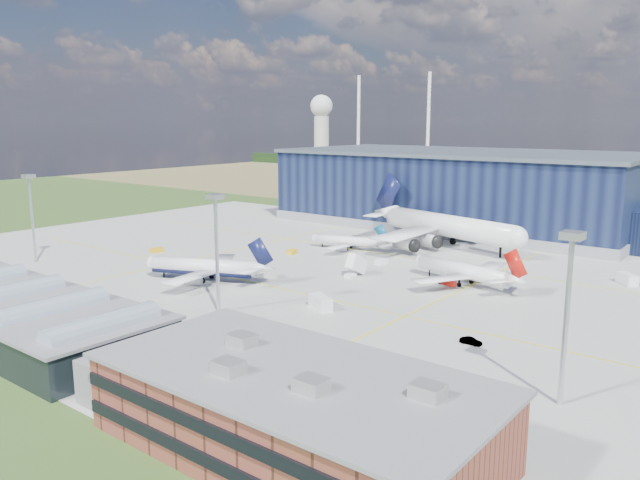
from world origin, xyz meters
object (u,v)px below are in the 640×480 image
Objects in this scene: airliner_navy at (203,258)px; airliner_regional at (346,236)px; ops_building at (293,410)px; light_mast_west at (31,204)px; airstair at (356,269)px; car_a at (300,349)px; hangar at (468,192)px; airliner_red at (463,263)px; gse_cart_b at (464,246)px; gse_van_b at (627,279)px; light_mast_center at (216,234)px; gse_van_a at (321,303)px; light_mast_east at (568,291)px; gse_cart_a at (381,262)px; airliner_widebody at (449,214)px; car_b at (471,341)px; gse_tug_a at (157,250)px; gse_tug_c at (292,252)px; gse_van_c at (226,351)px.

airliner_regional is at bearing -119.05° from airliner_navy.
ops_building is 119.33m from light_mast_west.
car_a is at bearing -65.58° from airstair.
hangar is 84.46m from airliner_red.
hangar is at bearing -112.37° from airliner_regional.
airliner_navy is 78.87m from gse_cart_b.
gse_van_b is (72.69, 8.02, -2.72)m from airliner_regional.
airliner_regional reaches higher than gse_cart_b.
gse_van_a is at bearing 43.39° from light_mast_center.
hangar reaches higher than gse_cart_b.
light_mast_east is 103.52m from gse_cart_b.
hangar is at bearing 63.29° from light_mast_west.
light_mast_center is at bearing 72.92° from airliner_red.
gse_cart_a is at bearing -140.91° from gse_cart_b.
airliner_red is at bearing 5.58° from gse_van_a.
car_b is at bearing -45.49° from airliner_widebody.
airliner_navy is 0.55× the size of airliner_widebody.
gse_van_b is at bearing -56.21° from gse_cart_b.
gse_tug_a is at bearing 150.21° from ops_building.
ops_building reaches higher than gse_tug_a.
airstair reaches higher than car_a.
airliner_widebody is at bearing 108.79° from ops_building.
car_b is (61.69, -50.09, -3.34)m from airliner_regional.
gse_cart_a is at bearing 96.53° from airstair.
car_a is at bearing -14.09° from light_mast_center.
light_mast_east is at bearing 140.49° from airliner_red.
gse_cart_b is at bearing -5.48° from car_a.
gse_cart_a is (-42.03, 83.51, -4.10)m from ops_building.
light_mast_east is 6.30× the size of car_b.
gse_van_b is at bearing -11.60° from car_b.
gse_tug_c is (-51.61, 0.86, -4.40)m from airliner_red.
light_mast_west reaches higher than gse_tug_c.
airstair is at bearing -157.56° from airliner_navy.
car_b is at bearing 156.30° from airliner_navy.
airliner_navy is 8.87× the size of car_b.
airliner_regional is 79.53m from car_b.
light_mast_west is at bearing 39.23° from airliner_red.
ops_building is 93.58m from gse_cart_a.
airliner_red is 46.02m from airliner_regional.
airliner_regional is at bearing -97.67° from hangar.
gse_van_a is at bearing 124.99° from ops_building.
hangar is 109.21m from gse_tug_a.
gse_cart_b is (4.43, 1.65, -8.97)m from airliner_widebody.
gse_van_c is at bearing -156.93° from gse_van_b.
light_mast_west is at bearing -116.70° from airliner_widebody.
gse_tug_a is (-47.68, -97.64, -10.93)m from hangar.
airliner_red is (35.13, -76.52, -6.58)m from hangar.
car_a is (33.47, -131.40, -11.09)m from hangar.
light_mast_east reaches higher than airliner_navy.
gse_van_c is (42.66, -65.14, 0.62)m from gse_tug_c.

